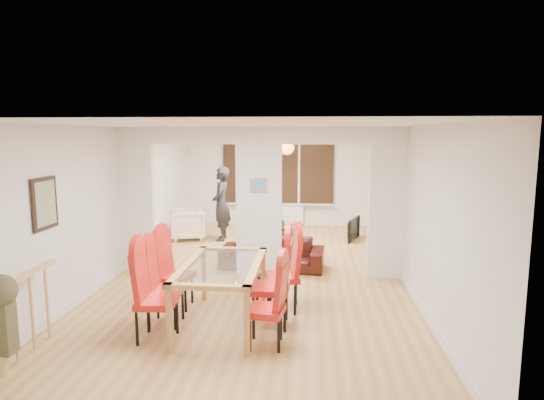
# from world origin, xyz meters

# --- Properties ---
(floor) EXTENTS (5.00, 9.00, 0.01)m
(floor) POSITION_xyz_m (0.00, 0.00, 0.00)
(floor) COLOR tan
(floor) RESTS_ON ground
(room_walls) EXTENTS (5.00, 9.00, 2.60)m
(room_walls) POSITION_xyz_m (0.00, 0.00, 1.30)
(room_walls) COLOR silver
(room_walls) RESTS_ON floor
(divider_wall) EXTENTS (5.00, 0.18, 2.60)m
(divider_wall) POSITION_xyz_m (0.00, 0.00, 1.30)
(divider_wall) COLOR white
(divider_wall) RESTS_ON floor
(bay_window_blinds) EXTENTS (3.00, 0.08, 1.80)m
(bay_window_blinds) POSITION_xyz_m (0.00, 4.44, 1.50)
(bay_window_blinds) COLOR black
(bay_window_blinds) RESTS_ON room_walls
(radiator) EXTENTS (1.40, 0.08, 0.50)m
(radiator) POSITION_xyz_m (0.00, 4.40, 0.30)
(radiator) COLOR white
(radiator) RESTS_ON floor
(pendant_light) EXTENTS (0.36, 0.36, 0.36)m
(pendant_light) POSITION_xyz_m (0.30, 3.30, 2.15)
(pendant_light) COLOR orange
(pendant_light) RESTS_ON room_walls
(stair_newel) EXTENTS (0.40, 1.20, 1.10)m
(stair_newel) POSITION_xyz_m (-2.25, -3.20, 0.55)
(stair_newel) COLOR tan
(stair_newel) RESTS_ON floor
(wall_poster) EXTENTS (0.04, 0.52, 0.67)m
(wall_poster) POSITION_xyz_m (-2.47, -2.40, 1.60)
(wall_poster) COLOR gray
(wall_poster) RESTS_ON room_walls
(pillar_photo) EXTENTS (0.30, 0.03, 0.25)m
(pillar_photo) POSITION_xyz_m (0.00, -0.10, 1.60)
(pillar_photo) COLOR #4C8CD8
(pillar_photo) RESTS_ON divider_wall
(dining_table) EXTENTS (0.99, 1.76, 0.82)m
(dining_table) POSITION_xyz_m (-0.22, -2.25, 0.41)
(dining_table) COLOR #BB8845
(dining_table) RESTS_ON floor
(dining_chair_la) EXTENTS (0.48, 0.48, 1.13)m
(dining_chair_la) POSITION_xyz_m (-0.92, -2.76, 0.57)
(dining_chair_la) COLOR red
(dining_chair_la) RESTS_ON floor
(dining_chair_lb) EXTENTS (0.45, 0.45, 1.06)m
(dining_chair_lb) POSITION_xyz_m (-0.96, -2.30, 0.53)
(dining_chair_lb) COLOR red
(dining_chair_lb) RESTS_ON floor
(dining_chair_lc) EXTENTS (0.50, 0.50, 1.06)m
(dining_chair_lc) POSITION_xyz_m (-0.99, -1.72, 0.53)
(dining_chair_lc) COLOR red
(dining_chair_lc) RESTS_ON floor
(dining_chair_ra) EXTENTS (0.47, 0.47, 1.03)m
(dining_chair_ra) POSITION_xyz_m (0.40, -2.80, 0.51)
(dining_chair_ra) COLOR red
(dining_chair_ra) RESTS_ON floor
(dining_chair_rb) EXTENTS (0.48, 0.48, 1.19)m
(dining_chair_rb) POSITION_xyz_m (0.41, -2.22, 0.59)
(dining_chair_rb) COLOR red
(dining_chair_rb) RESTS_ON floor
(dining_chair_rc) EXTENTS (0.52, 0.52, 1.13)m
(dining_chair_rc) POSITION_xyz_m (0.53, -1.66, 0.56)
(dining_chair_rc) COLOR red
(dining_chair_rc) RESTS_ON floor
(sofa) EXTENTS (1.94, 0.88, 0.55)m
(sofa) POSITION_xyz_m (0.21, 0.33, 0.28)
(sofa) COLOR black
(sofa) RESTS_ON floor
(armchair) EXTENTS (0.94, 0.95, 0.71)m
(armchair) POSITION_xyz_m (-2.00, 2.52, 0.36)
(armchair) COLOR white
(armchair) RESTS_ON floor
(person) EXTENTS (0.66, 0.46, 1.72)m
(person) POSITION_xyz_m (-1.18, 2.48, 0.86)
(person) COLOR black
(person) RESTS_ON floor
(television) EXTENTS (0.89, 0.42, 0.52)m
(television) POSITION_xyz_m (1.84, 2.80, 0.26)
(television) COLOR black
(television) RESTS_ON floor
(coffee_table) EXTENTS (0.96, 0.58, 0.21)m
(coffee_table) POSITION_xyz_m (0.12, 2.72, 0.10)
(coffee_table) COLOR #362112
(coffee_table) RESTS_ON floor
(bottle) EXTENTS (0.07, 0.07, 0.28)m
(bottle) POSITION_xyz_m (0.24, 2.66, 0.35)
(bottle) COLOR #143F19
(bottle) RESTS_ON coffee_table
(bowl) EXTENTS (0.22, 0.22, 0.05)m
(bowl) POSITION_xyz_m (0.23, 2.70, 0.24)
(bowl) COLOR #362112
(bowl) RESTS_ON coffee_table
(shoes) EXTENTS (0.23, 0.25, 0.10)m
(shoes) POSITION_xyz_m (0.01, -0.41, 0.05)
(shoes) COLOR black
(shoes) RESTS_ON floor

